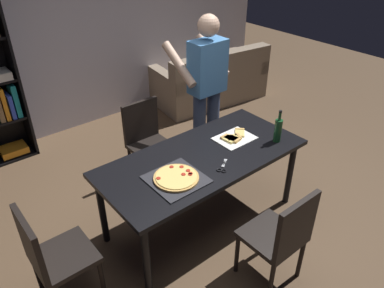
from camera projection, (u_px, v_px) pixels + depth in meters
The scene contains 12 objects.
ground_plane at pixel (202, 219), 3.66m from camera, with size 12.00×12.00×0.00m, color brown.
back_wall at pixel (67, 23), 4.63m from camera, with size 6.40×0.10×2.80m, color #BCB7C6.
dining_table at pixel (203, 163), 3.30m from camera, with size 1.86×0.86×0.75m.
chair_near_camera at pixel (282, 235), 2.79m from camera, with size 0.42×0.42×0.90m.
chair_far_side at pixel (147, 138), 3.99m from camera, with size 0.42×0.42×0.90m.
chair_left_end at pixel (51, 254), 2.63m from camera, with size 0.42×0.42×0.90m.
couch at pixel (211, 83), 5.83m from camera, with size 1.79×1.04×0.85m.
person_serving_pizza at pixel (206, 87), 3.94m from camera, with size 0.55×0.54×1.75m.
pepperoni_pizza_on_tray at pixel (176, 178), 2.97m from camera, with size 0.43×0.43×0.04m.
pizza_slices_on_towel at pixel (234, 137), 3.51m from camera, with size 0.36×0.28×0.03m.
wine_bottle at pixel (278, 130), 3.42m from camera, with size 0.07×0.07×0.32m.
kitchen_scissors at pixel (222, 168), 3.10m from camera, with size 0.19×0.15×0.01m.
Camera 1 is at (-1.80, -2.04, 2.57)m, focal length 34.82 mm.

